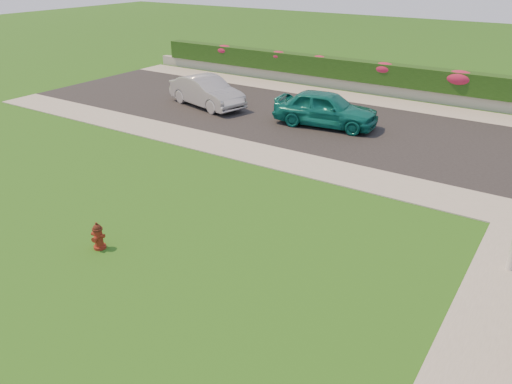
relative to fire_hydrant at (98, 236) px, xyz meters
The scene contains 14 objects.
ground 2.52m from the fire_hydrant, 22.51° to the right, with size 120.00×120.00×0.00m, color black.
street_far 13.33m from the fire_hydrant, 101.68° to the left, with size 26.00×8.00×0.04m, color black.
sidewalk_far 8.86m from the fire_hydrant, 114.68° to the left, with size 24.00×2.00×0.04m, color gray.
sidewalk_beyond 18.10m from the fire_hydrant, 85.87° to the left, with size 34.00×2.00×0.04m, color gray.
retaining_wall 19.59m from the fire_hydrant, 86.18° to the left, with size 34.00×0.40×0.60m, color gray.
hedge 19.70m from the fire_hydrant, 86.20° to the left, with size 32.00×0.90×1.10m, color black.
fire_hydrant is the anchor object (origin of this frame).
sedan_teal 12.64m from the fire_hydrant, 88.56° to the left, with size 1.86×4.62×1.58m, color #0D645D.
sedan_silver 13.74m from the fire_hydrant, 116.54° to the left, with size 1.57×4.51×1.49m, color #ABAEB3.
flower_clump_a 22.15m from the fire_hydrant, 117.95° to the left, with size 1.25×0.80×0.63m, color #A51C39.
flower_clump_b 20.56m from the fire_hydrant, 107.84° to the left, with size 1.14×0.74×0.57m, color #A51C39.
flower_clump_c 19.89m from the fire_hydrant, 100.24° to the left, with size 1.03×0.66×0.51m, color #A51C39.
flower_clump_d 19.58m from the fire_hydrant, 88.79° to the left, with size 1.30×0.83×0.65m, color #A51C39.
flower_clump_e 20.05m from the fire_hydrant, 77.46° to the left, with size 1.55×0.99×0.77m, color #A51C39.
Camera 1 is at (7.25, -6.15, 6.90)m, focal length 35.00 mm.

